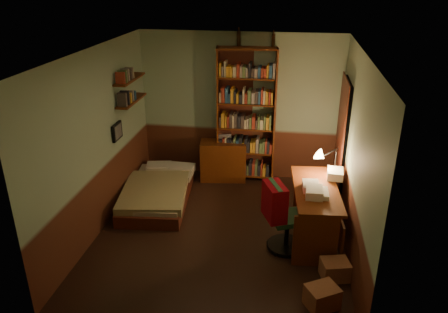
# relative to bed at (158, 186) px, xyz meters

# --- Properties ---
(floor) EXTENTS (3.50, 4.00, 0.02)m
(floor) POSITION_rel_bed_xyz_m (1.19, -0.78, -0.28)
(floor) COLOR black
(floor) RESTS_ON ground
(ceiling) EXTENTS (3.50, 4.00, 0.02)m
(ceiling) POSITION_rel_bed_xyz_m (1.19, -0.78, 2.34)
(ceiling) COLOR silver
(ceiling) RESTS_ON wall_back
(wall_back) EXTENTS (3.50, 0.02, 2.60)m
(wall_back) POSITION_rel_bed_xyz_m (1.19, 1.23, 1.03)
(wall_back) COLOR gray
(wall_back) RESTS_ON ground
(wall_left) EXTENTS (0.02, 4.00, 2.60)m
(wall_left) POSITION_rel_bed_xyz_m (-0.57, -0.78, 1.03)
(wall_left) COLOR gray
(wall_left) RESTS_ON ground
(wall_right) EXTENTS (0.02, 4.00, 2.60)m
(wall_right) POSITION_rel_bed_xyz_m (2.95, -0.78, 1.03)
(wall_right) COLOR gray
(wall_right) RESTS_ON ground
(wall_front) EXTENTS (3.50, 0.02, 2.60)m
(wall_front) POSITION_rel_bed_xyz_m (1.19, -2.79, 1.03)
(wall_front) COLOR gray
(wall_front) RESTS_ON ground
(doorway) EXTENTS (0.06, 0.90, 2.00)m
(doorway) POSITION_rel_bed_xyz_m (2.91, 0.52, 0.73)
(doorway) COLOR black
(doorway) RESTS_ON ground
(door_trim) EXTENTS (0.02, 0.98, 2.08)m
(door_trim) POSITION_rel_bed_xyz_m (2.88, 0.52, 0.73)
(door_trim) COLOR #481C11
(door_trim) RESTS_ON ground
(bed) EXTENTS (1.13, 1.87, 0.53)m
(bed) POSITION_rel_bed_xyz_m (0.00, 0.00, 0.00)
(bed) COLOR #8B9150
(bed) RESTS_ON ground
(dresser) EXTENTS (0.86, 0.51, 0.72)m
(dresser) POSITION_rel_bed_xyz_m (0.93, 0.99, 0.09)
(dresser) COLOR #52220B
(dresser) RESTS_ON ground
(mini_stereo) EXTENTS (0.29, 0.25, 0.13)m
(mini_stereo) POSITION_rel_bed_xyz_m (0.92, 1.11, 0.52)
(mini_stereo) COLOR #B2B2B7
(mini_stereo) RESTS_ON dresser
(bookshelf) EXTENTS (1.05, 0.44, 2.37)m
(bookshelf) POSITION_rel_bed_xyz_m (1.31, 1.07, 0.92)
(bookshelf) COLOR #52220B
(bookshelf) RESTS_ON ground
(bottle_left) EXTENTS (0.08, 0.08, 0.24)m
(bottle_left) POSITION_rel_bed_xyz_m (1.16, 1.18, 2.22)
(bottle_left) COLOR black
(bottle_left) RESTS_ON bookshelf
(bottle_right) EXTENTS (0.07, 0.07, 0.21)m
(bottle_right) POSITION_rel_bed_xyz_m (1.73, 1.18, 2.21)
(bottle_right) COLOR black
(bottle_right) RESTS_ON bookshelf
(desk) EXTENTS (0.72, 1.48, 0.77)m
(desk) POSITION_rel_bed_xyz_m (2.50, -0.65, 0.12)
(desk) COLOR #52220B
(desk) RESTS_ON ground
(paper_stack) EXTENTS (0.24, 0.31, 0.12)m
(paper_stack) POSITION_rel_bed_xyz_m (2.77, -0.27, 0.57)
(paper_stack) COLOR silver
(paper_stack) RESTS_ON desk
(desk_lamp) EXTENTS (0.26, 0.26, 0.67)m
(desk_lamp) POSITION_rel_bed_xyz_m (2.77, -0.13, 0.84)
(desk_lamp) COLOR black
(desk_lamp) RESTS_ON desk
(office_chair) EXTENTS (0.70, 0.66, 1.11)m
(office_chair) POSITION_rel_bed_xyz_m (2.13, -1.01, 0.29)
(office_chair) COLOR #26532E
(office_chair) RESTS_ON ground
(red_jacket) EXTENTS (0.34, 0.46, 0.49)m
(red_jacket) POSITION_rel_bed_xyz_m (1.86, -0.77, 1.09)
(red_jacket) COLOR maroon
(red_jacket) RESTS_ON office_chair
(wall_shelf_lower) EXTENTS (0.20, 0.90, 0.03)m
(wall_shelf_lower) POSITION_rel_bed_xyz_m (-0.45, 0.32, 1.33)
(wall_shelf_lower) COLOR #52220B
(wall_shelf_lower) RESTS_ON wall_left
(wall_shelf_upper) EXTENTS (0.20, 0.90, 0.03)m
(wall_shelf_upper) POSITION_rel_bed_xyz_m (-0.45, 0.32, 1.68)
(wall_shelf_upper) COLOR #52220B
(wall_shelf_upper) RESTS_ON wall_left
(framed_picture) EXTENTS (0.04, 0.32, 0.26)m
(framed_picture) POSITION_rel_bed_xyz_m (-0.53, -0.18, 0.98)
(framed_picture) COLOR black
(framed_picture) RESTS_ON wall_left
(cardboard_box_a) EXTENTS (0.44, 0.42, 0.26)m
(cardboard_box_a) POSITION_rel_bed_xyz_m (2.57, -2.09, -0.13)
(cardboard_box_a) COLOR #A06143
(cardboard_box_a) RESTS_ON ground
(cardboard_box_b) EXTENTS (0.39, 0.35, 0.24)m
(cardboard_box_b) POSITION_rel_bed_xyz_m (2.75, -1.55, -0.15)
(cardboard_box_b) COLOR #A06143
(cardboard_box_b) RESTS_ON ground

